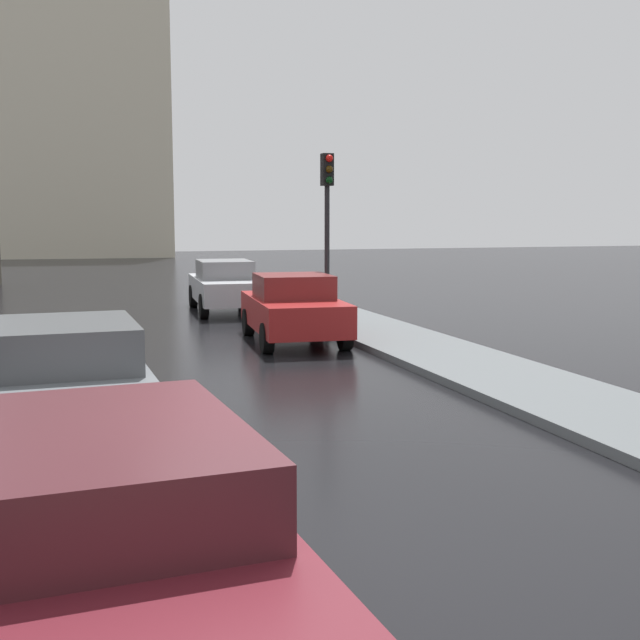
{
  "coord_description": "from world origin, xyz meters",
  "views": [
    {
      "loc": [
        -1.78,
        -5.44,
        2.69
      ],
      "look_at": [
        1.89,
        6.04,
        1.16
      ],
      "focal_mm": 45.26,
      "sensor_mm": 36.0,
      "label": 1
    }
  ],
  "objects_px": {
    "car_maroon_far_lane": "(115,540)",
    "traffic_light": "(327,206)",
    "car_silver_far_ahead": "(224,285)",
    "car_red_near_kerb": "(294,308)",
    "car_grey_behind_camera": "(67,387)"
  },
  "relations": [
    {
      "from": "car_red_near_kerb",
      "to": "traffic_light",
      "type": "height_order",
      "value": "traffic_light"
    },
    {
      "from": "car_silver_far_ahead",
      "to": "car_grey_behind_camera",
      "type": "bearing_deg",
      "value": -104.98
    },
    {
      "from": "car_silver_far_ahead",
      "to": "traffic_light",
      "type": "distance_m",
      "value": 5.3
    },
    {
      "from": "traffic_light",
      "to": "car_silver_far_ahead",
      "type": "bearing_deg",
      "value": 109.55
    },
    {
      "from": "car_silver_far_ahead",
      "to": "car_grey_behind_camera",
      "type": "height_order",
      "value": "car_grey_behind_camera"
    },
    {
      "from": "car_grey_behind_camera",
      "to": "traffic_light",
      "type": "bearing_deg",
      "value": -126.01
    },
    {
      "from": "traffic_light",
      "to": "car_maroon_far_lane",
      "type": "bearing_deg",
      "value": -113.23
    },
    {
      "from": "car_maroon_far_lane",
      "to": "traffic_light",
      "type": "relative_size",
      "value": 1.16
    },
    {
      "from": "car_maroon_far_lane",
      "to": "traffic_light",
      "type": "bearing_deg",
      "value": -116.88
    },
    {
      "from": "car_red_near_kerb",
      "to": "car_silver_far_ahead",
      "type": "relative_size",
      "value": 0.91
    },
    {
      "from": "car_silver_far_ahead",
      "to": "car_maroon_far_lane",
      "type": "xyz_separation_m",
      "value": [
        -4.17,
        -18.01,
        -0.0
      ]
    },
    {
      "from": "car_silver_far_ahead",
      "to": "car_maroon_far_lane",
      "type": "bearing_deg",
      "value": -99.75
    },
    {
      "from": "car_grey_behind_camera",
      "to": "traffic_light",
      "type": "relative_size",
      "value": 1.12
    },
    {
      "from": "car_maroon_far_lane",
      "to": "car_grey_behind_camera",
      "type": "bearing_deg",
      "value": -90.63
    },
    {
      "from": "car_silver_far_ahead",
      "to": "traffic_light",
      "type": "bearing_deg",
      "value": -67.16
    }
  ]
}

